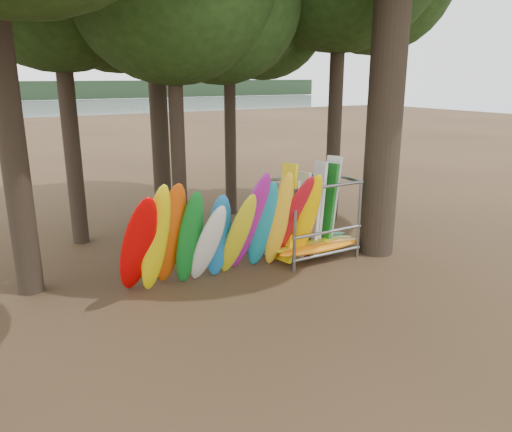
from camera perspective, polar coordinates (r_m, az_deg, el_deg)
ground at (r=12.81m, az=1.44°, el=-7.93°), size 120.00×120.00×0.00m
lake at (r=70.46m, az=-25.28°, el=10.11°), size 160.00×160.00×0.00m
kayak_row at (r=12.63m, az=-3.12°, el=-1.79°), size 5.47×2.08×3.07m
storage_rack at (r=14.59m, az=6.38°, el=-0.60°), size 2.95×1.51×2.89m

